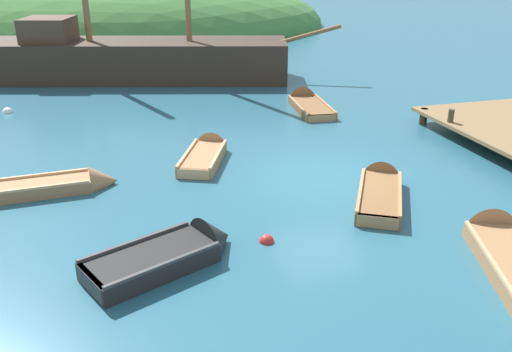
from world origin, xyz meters
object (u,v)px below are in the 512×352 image
(rowboat_center, at_px, (380,191))
(buoy_red, at_px, (266,242))
(sailing_ship, at_px, (134,65))
(rowboat_portside, at_px, (505,252))
(buoy_white, at_px, (8,113))
(rowboat_far, at_px, (174,256))
(rowboat_outer_right, at_px, (55,188))
(rowboat_near_dock, at_px, (307,105))
(rowboat_outer_left, at_px, (206,155))

(rowboat_center, distance_m, buoy_red, 3.96)
(sailing_ship, bearing_deg, rowboat_portside, -56.84)
(buoy_white, distance_m, buoy_red, 14.52)
(rowboat_far, bearing_deg, buoy_red, -16.37)
(rowboat_outer_right, bearing_deg, buoy_red, -45.00)
(rowboat_portside, xyz_separation_m, rowboat_outer_right, (-9.30, 6.16, -0.01))
(rowboat_outer_right, height_order, buoy_white, rowboat_outer_right)
(rowboat_center, relative_size, buoy_red, 10.86)
(rowboat_outer_right, distance_m, rowboat_near_dock, 11.34)
(rowboat_outer_right, bearing_deg, rowboat_near_dock, 29.49)
(sailing_ship, bearing_deg, rowboat_far, -76.19)
(rowboat_far, bearing_deg, rowboat_center, -5.55)
(rowboat_outer_right, bearing_deg, rowboat_portside, -36.72)
(rowboat_outer_right, xyz_separation_m, buoy_red, (4.66, -4.17, -0.10))
(rowboat_center, bearing_deg, rowboat_outer_right, 102.37)
(sailing_ship, relative_size, rowboat_outer_left, 5.22)
(sailing_ship, xyz_separation_m, rowboat_near_dock, (6.42, -7.23, -0.64))
(rowboat_portside, height_order, rowboat_outer_right, rowboat_portside)
(rowboat_outer_right, relative_size, buoy_white, 9.33)
(rowboat_far, bearing_deg, rowboat_near_dock, 32.94)
(rowboat_far, height_order, rowboat_near_dock, rowboat_far)
(sailing_ship, xyz_separation_m, rowboat_far, (-0.56, -17.78, -0.57))
(rowboat_far, height_order, buoy_red, rowboat_far)
(rowboat_outer_right, bearing_deg, rowboat_outer_left, 14.38)
(rowboat_far, relative_size, rowboat_near_dock, 0.91)
(sailing_ship, relative_size, rowboat_portside, 4.22)
(rowboat_near_dock, height_order, rowboat_outer_left, rowboat_near_dock)
(rowboat_center, height_order, rowboat_outer_left, rowboat_center)
(rowboat_center, relative_size, rowboat_outer_left, 1.09)
(rowboat_outer_right, xyz_separation_m, buoy_white, (-2.23, 8.60, -0.10))
(rowboat_portside, height_order, buoy_white, rowboat_portside)
(rowboat_portside, height_order, rowboat_far, rowboat_far)
(rowboat_portside, height_order, rowboat_near_dock, rowboat_portside)
(rowboat_far, bearing_deg, sailing_ship, 64.61)
(buoy_white, bearing_deg, rowboat_portside, -52.02)
(rowboat_outer_left, height_order, buoy_red, rowboat_outer_left)
(rowboat_portside, relative_size, rowboat_outer_left, 1.24)
(sailing_ship, xyz_separation_m, buoy_white, (-5.36, -4.74, -0.72))
(rowboat_outer_left, bearing_deg, buoy_red, -154.21)
(rowboat_outer_right, distance_m, buoy_white, 8.89)
(rowboat_near_dock, height_order, buoy_white, rowboat_near_dock)
(rowboat_far, xyz_separation_m, buoy_white, (-4.80, 13.04, -0.14))
(buoy_white, bearing_deg, rowboat_far, -69.80)
(sailing_ship, relative_size, rowboat_near_dock, 4.56)
(rowboat_far, distance_m, buoy_red, 2.12)
(rowboat_center, height_order, rowboat_near_dock, rowboat_near_dock)
(rowboat_outer_right, height_order, rowboat_near_dock, rowboat_near_dock)
(sailing_ship, distance_m, rowboat_portside, 20.47)
(sailing_ship, bearing_deg, rowboat_outer_right, -87.57)
(sailing_ship, distance_m, buoy_red, 17.60)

